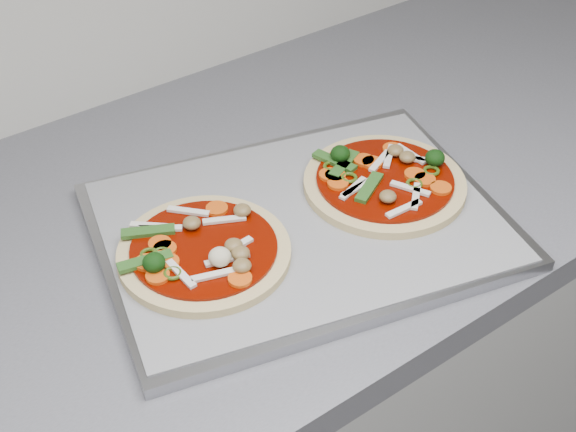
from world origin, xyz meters
TOP-DOWN VIEW (x-y plane):
  - base_cabinet at (0.00, 1.30)m, footprint 3.60×0.60m
  - countertop at (0.00, 1.30)m, footprint 3.60×0.60m
  - baking_tray at (-0.32, 1.22)m, footprint 0.52×0.43m
  - parchment at (-0.32, 1.22)m, footprint 0.50×0.41m
  - pizza_left at (-0.45, 1.23)m, footprint 0.22×0.22m
  - pizza_right at (-0.21, 1.21)m, footprint 0.22×0.22m

SIDE VIEW (x-z plane):
  - base_cabinet at x=0.00m, z-range 0.00..0.86m
  - countertop at x=0.00m, z-range 0.86..0.90m
  - baking_tray at x=-0.32m, z-range 0.90..0.91m
  - parchment at x=-0.32m, z-range 0.91..0.92m
  - pizza_left at x=-0.45m, z-range 0.91..0.94m
  - pizza_right at x=-0.21m, z-range 0.91..0.94m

